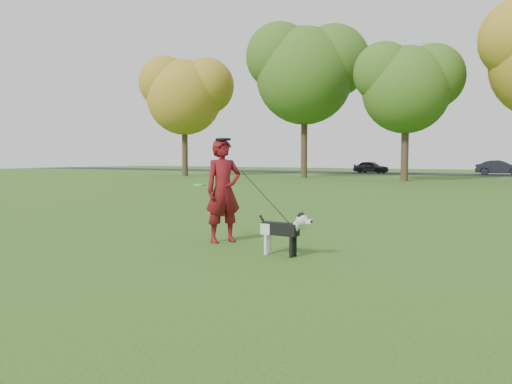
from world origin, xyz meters
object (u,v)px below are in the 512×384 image
Objects in this scene: dog at (284,228)px; car_mid at (500,168)px; man at (223,191)px; car_left at (371,167)px.

dog is 0.25× the size of car_mid.
dog is at bearing -79.52° from man.
man is at bearing 176.05° from car_mid.
car_mid is (0.68, 39.90, -0.29)m from man.
man is 39.91m from car_mid.
man is 0.49× the size of car_mid.
dog is at bearing 178.25° from car_mid.
dog is 40.45m from car_mid.
dog is 0.28× the size of car_left.
car_left is at bearing 44.75° from man.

